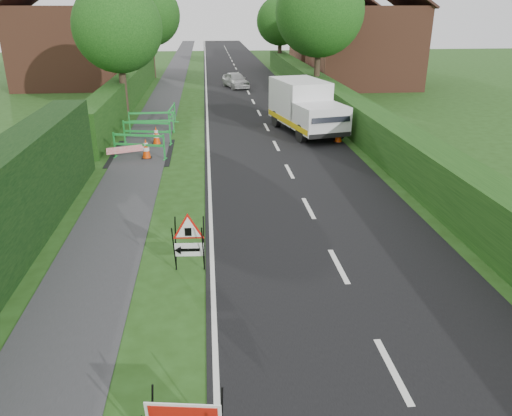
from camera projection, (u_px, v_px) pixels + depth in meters
ground at (231, 296)px, 10.15m from camera, size 120.00×120.00×0.00m
road_surface at (239, 75)px, 42.64m from camera, size 6.00×90.00×0.02m
footpath at (174, 76)px, 42.15m from camera, size 2.00×90.00×0.02m
hedge_west_far at (129, 104)px, 29.98m from camera, size 1.00×24.00×1.80m
hedge_east at (342, 121)px, 25.49m from camera, size 1.20×50.00×1.50m
house_west at (70, 45)px, 35.82m from camera, size 7.50×7.40×7.88m
house_east_a at (363, 45)px, 35.87m from camera, size 7.50×7.40×7.88m
house_east_b at (331, 34)px, 48.87m from camera, size 7.50×7.40×7.88m
tree_nw at (118, 28)px, 24.64m from camera, size 4.40×4.40×6.70m
tree_ne at (319, 12)px, 29.06m from camera, size 5.20×5.20×7.79m
tree_fw at (149, 15)px, 39.27m from camera, size 4.80×4.80×7.24m
tree_fe at (280, 21)px, 44.17m from camera, size 4.20×4.20×6.33m
triangle_sign at (187, 238)px, 10.83m from camera, size 0.84×0.84×1.16m
works_van at (305, 106)px, 22.88m from camera, size 2.98×5.35×2.31m
traffic_cone_0 at (339, 133)px, 21.44m from camera, size 0.38×0.38×0.79m
traffic_cone_1 at (326, 122)px, 23.56m from camera, size 0.38×0.38×0.79m
traffic_cone_2 at (310, 114)px, 25.18m from camera, size 0.38×0.38×0.79m
traffic_cone_3 at (146, 149)px, 19.15m from camera, size 0.38×0.38×0.79m
traffic_cone_4 at (156, 135)px, 21.10m from camera, size 0.38×0.38×0.79m
ped_barrier_0 at (139, 143)px, 19.05m from camera, size 2.08×0.86×1.00m
ped_barrier_1 at (147, 130)px, 21.06m from camera, size 2.09×0.76×1.00m
ped_barrier_2 at (151, 119)px, 22.99m from camera, size 2.06×0.37×1.00m
ped_barrier_3 at (172, 114)px, 24.16m from camera, size 0.51×2.08×1.00m
redwhite_plank at (128, 161)px, 19.02m from camera, size 1.42×0.55×0.25m
hatchback_car at (236, 80)px, 35.83m from camera, size 2.06×3.39×1.08m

